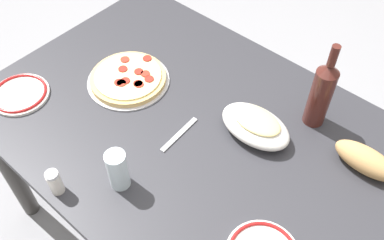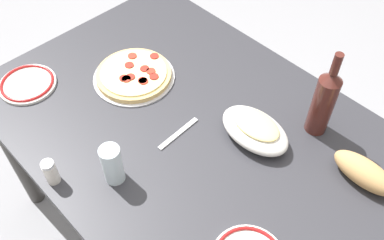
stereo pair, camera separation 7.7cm
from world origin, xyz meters
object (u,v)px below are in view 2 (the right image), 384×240
at_px(wine_bottle, 324,101).
at_px(bread_loaf, 364,173).
at_px(dining_table, 192,146).
at_px(pepperoni_pizza, 134,75).
at_px(spice_shaker, 51,172).
at_px(baked_pasta_dish, 255,129).
at_px(side_plate_near, 27,83).
at_px(water_glass, 112,164).

xyz_separation_m(wine_bottle, bread_loaf, (0.21, -0.07, -0.09)).
relative_size(dining_table, pepperoni_pizza, 4.78).
relative_size(dining_table, spice_shaker, 16.17).
xyz_separation_m(pepperoni_pizza, baked_pasta_dish, (0.48, 0.10, 0.03)).
xyz_separation_m(dining_table, spice_shaker, (-0.13, -0.44, 0.15)).
height_order(dining_table, spice_shaker, spice_shaker).
bearing_deg(pepperoni_pizza, side_plate_near, -128.04).
bearing_deg(water_glass, baked_pasta_dish, 65.86).
xyz_separation_m(dining_table, baked_pasta_dish, (0.17, 0.11, 0.15)).
bearing_deg(bread_loaf, pepperoni_pizza, -165.27).
xyz_separation_m(pepperoni_pizza, wine_bottle, (0.59, 0.28, 0.11)).
bearing_deg(bread_loaf, dining_table, -156.31).
xyz_separation_m(dining_table, pepperoni_pizza, (-0.31, 0.01, 0.13)).
xyz_separation_m(dining_table, side_plate_near, (-0.54, -0.29, 0.12)).
height_order(dining_table, baked_pasta_dish, baked_pasta_dish).
height_order(water_glass, bread_loaf, water_glass).
xyz_separation_m(dining_table, water_glass, (-0.01, -0.30, 0.18)).
xyz_separation_m(wine_bottle, spice_shaker, (-0.42, -0.72, -0.09)).
bearing_deg(wine_bottle, dining_table, -135.02).
bearing_deg(spice_shaker, bread_loaf, 46.22).
bearing_deg(dining_table, bread_loaf, 23.69).
relative_size(pepperoni_pizza, wine_bottle, 0.94).
xyz_separation_m(side_plate_near, spice_shaker, (0.41, -0.15, 0.03)).
bearing_deg(water_glass, side_plate_near, 178.72).
distance_m(side_plate_near, spice_shaker, 0.43).
distance_m(dining_table, water_glass, 0.35).
bearing_deg(side_plate_near, pepperoni_pizza, 51.96).
distance_m(pepperoni_pizza, water_glass, 0.43).
distance_m(baked_pasta_dish, side_plate_near, 0.82).
bearing_deg(side_plate_near, bread_loaf, 26.14).
relative_size(water_glass, bread_loaf, 0.69).
height_order(side_plate_near, spice_shaker, spice_shaker).
height_order(wine_bottle, spice_shaker, wine_bottle).
relative_size(baked_pasta_dish, water_glass, 1.75).
bearing_deg(bread_loaf, spice_shaker, -133.78).
height_order(baked_pasta_dish, wine_bottle, wine_bottle).
bearing_deg(wine_bottle, side_plate_near, -145.12).
bearing_deg(dining_table, side_plate_near, -151.70).
distance_m(wine_bottle, spice_shaker, 0.84).
distance_m(side_plate_near, bread_loaf, 1.15).
distance_m(baked_pasta_dish, spice_shaker, 0.63).
bearing_deg(baked_pasta_dish, bread_loaf, 18.20).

